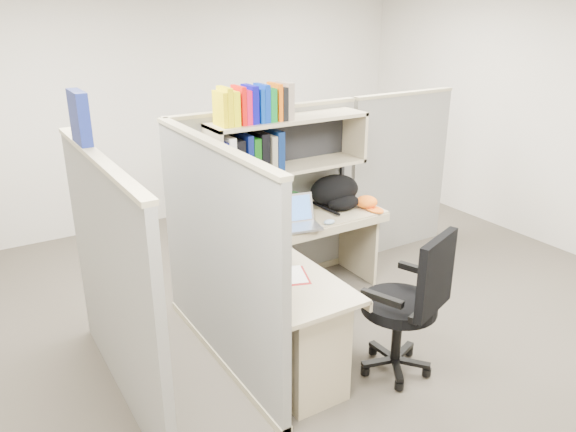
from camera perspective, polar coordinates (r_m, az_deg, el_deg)
ground at (r=4.62m, az=3.65°, el=-11.05°), size 6.00×6.00×0.00m
room_shell at (r=4.00m, az=4.19°, el=9.03°), size 6.00×6.00×6.00m
cubicle at (r=4.39m, az=-3.42°, el=0.42°), size 3.79×1.84×1.95m
desk at (r=3.99m, az=1.33°, el=-9.20°), size 1.74×1.75×0.73m
laptop at (r=4.50m, az=1.00°, el=0.29°), size 0.42×0.42×0.26m
backpack at (r=4.98m, az=5.17°, el=2.44°), size 0.55×0.47×0.28m
orange_cap at (r=5.02m, az=7.98°, el=1.43°), size 0.21×0.24×0.11m
snack_canister at (r=3.94m, az=-0.73°, el=-3.96°), size 0.11×0.11×0.11m
tissue_box at (r=3.52m, az=-1.47°, el=-6.48°), size 0.13×0.13×0.18m
mouse at (r=4.63m, az=4.23°, el=-0.60°), size 0.11×0.09×0.04m
paper_cup at (r=4.78m, az=-1.71°, el=0.50°), size 0.07×0.07×0.09m
book_stack at (r=4.98m, az=0.25°, el=1.58°), size 0.23×0.28×0.13m
loose_paper at (r=3.77m, az=0.22°, el=-6.00°), size 0.27×0.31×0.00m
task_chair at (r=3.96m, az=11.70°, el=-10.87°), size 0.62×0.58×1.08m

